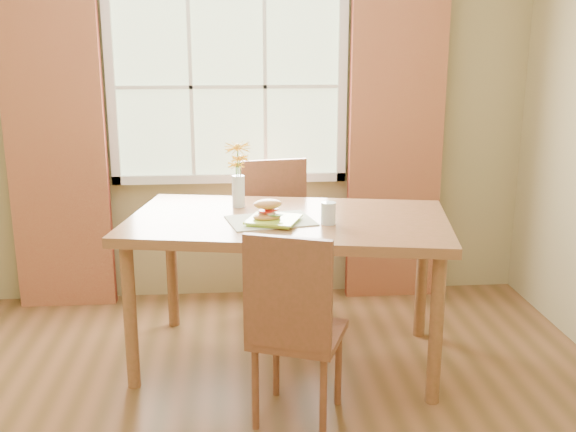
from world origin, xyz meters
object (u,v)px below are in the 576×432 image
at_px(water_glass, 328,214).
at_px(chair_near, 294,322).
at_px(dining_table, 288,233).
at_px(croissant_sandwich, 267,210).
at_px(chair_far, 278,234).
at_px(flower_vase, 238,168).

bearing_deg(water_glass, chair_near, -113.22).
height_order(dining_table, croissant_sandwich, croissant_sandwich).
xyz_separation_m(chair_far, croissant_sandwich, (-0.10, -0.75, 0.35)).
height_order(croissant_sandwich, flower_vase, flower_vase).
bearing_deg(dining_table, flower_vase, 145.63).
relative_size(dining_table, water_glass, 16.05).
relative_size(chair_near, flower_vase, 2.56).
distance_m(chair_near, water_glass, 0.70).
relative_size(chair_near, croissant_sandwich, 5.73).
bearing_deg(water_glass, dining_table, 143.17).
bearing_deg(water_glass, chair_far, 105.59).
height_order(croissant_sandwich, water_glass, croissant_sandwich).
distance_m(dining_table, croissant_sandwich, 0.24).
xyz_separation_m(dining_table, water_glass, (0.20, -0.15, 0.14)).
relative_size(dining_table, chair_far, 1.81).
bearing_deg(chair_near, water_glass, 87.81).
height_order(chair_far, water_glass, chair_far).
relative_size(chair_far, croissant_sandwich, 6.14).
bearing_deg(croissant_sandwich, dining_table, 35.97).
xyz_separation_m(chair_near, croissant_sandwich, (-0.09, 0.58, 0.39)).
height_order(chair_near, flower_vase, flower_vase).
relative_size(chair_far, water_glass, 8.86).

